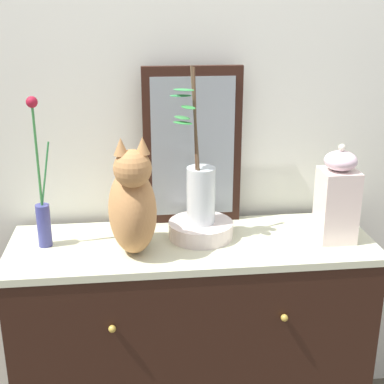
# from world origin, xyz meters

# --- Properties ---
(wall_back) EXTENTS (4.40, 0.08, 2.60)m
(wall_back) POSITION_xyz_m (0.00, 0.28, 1.30)
(wall_back) COLOR silver
(wall_back) RESTS_ON ground_plane
(sideboard) EXTENTS (1.24, 0.44, 0.84)m
(sideboard) POSITION_xyz_m (0.00, -0.00, 0.42)
(sideboard) COLOR black
(sideboard) RESTS_ON ground_plane
(mirror_leaning) EXTENTS (0.35, 0.03, 0.57)m
(mirror_leaning) POSITION_xyz_m (0.02, 0.19, 1.12)
(mirror_leaning) COLOR black
(mirror_leaning) RESTS_ON sideboard
(cat_sitting) EXTENTS (0.17, 0.43, 0.40)m
(cat_sitting) POSITION_xyz_m (-0.20, -0.05, 1.00)
(cat_sitting) COLOR #AF7947
(cat_sitting) RESTS_ON sideboard
(vase_slim_green) EXTENTS (0.06, 0.05, 0.50)m
(vase_slim_green) POSITION_xyz_m (-0.49, 0.03, 0.98)
(vase_slim_green) COLOR #3B3F85
(vase_slim_green) RESTS_ON sideboard
(bowl_porcelain) EXTENTS (0.22, 0.22, 0.06)m
(bowl_porcelain) POSITION_xyz_m (0.03, 0.04, 0.87)
(bowl_porcelain) COLOR silver
(bowl_porcelain) RESTS_ON sideboard
(vase_glass_clear) EXTENTS (0.15, 0.13, 0.53)m
(vase_glass_clear) POSITION_xyz_m (0.03, 0.04, 1.01)
(vase_glass_clear) COLOR silver
(vase_glass_clear) RESTS_ON bowl_porcelain
(jar_lidded_porcelain) EXTENTS (0.12, 0.12, 0.34)m
(jar_lidded_porcelain) POSITION_xyz_m (0.49, -0.04, 0.99)
(jar_lidded_porcelain) COLOR silver
(jar_lidded_porcelain) RESTS_ON sideboard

